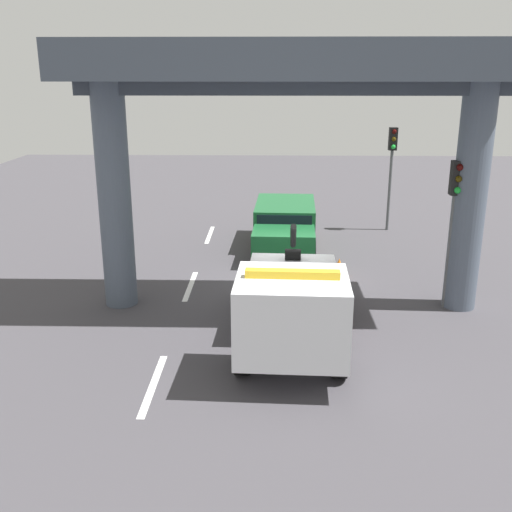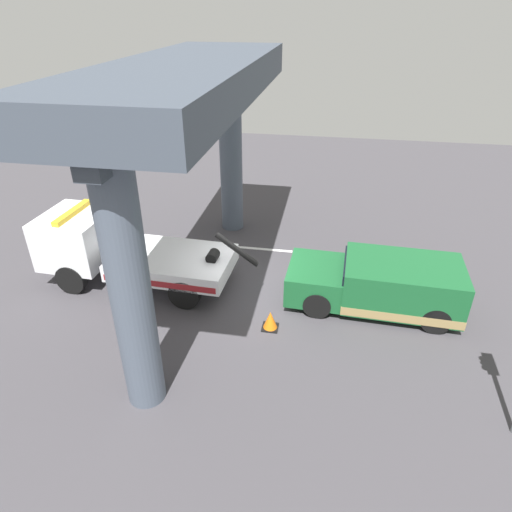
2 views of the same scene
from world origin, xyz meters
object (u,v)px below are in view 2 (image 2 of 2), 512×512
at_px(towed_van_green, 382,285).
at_px(traffic_cone_orange, 270,320).
at_px(tow_truck_white, 117,249).
at_px(traffic_light_far, 135,283).

relative_size(towed_van_green, traffic_cone_orange, 9.25).
xyz_separation_m(tow_truck_white, traffic_light_far, (-2.76, 4.38, 1.79)).
bearing_deg(traffic_light_far, tow_truck_white, -57.79).
xyz_separation_m(traffic_light_far, traffic_cone_orange, (-2.65, -2.66, -2.72)).
bearing_deg(towed_van_green, traffic_cone_orange, 27.79).
bearing_deg(tow_truck_white, towed_van_green, 179.77).
height_order(towed_van_green, traffic_light_far, traffic_light_far).
distance_m(tow_truck_white, traffic_cone_orange, 5.75).
xyz_separation_m(tow_truck_white, traffic_cone_orange, (-5.41, 1.72, -0.93)).
height_order(traffic_light_far, traffic_cone_orange, traffic_light_far).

